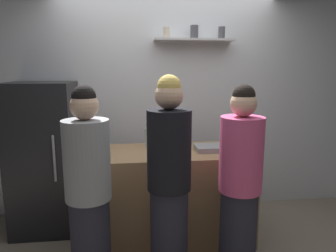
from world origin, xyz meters
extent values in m
cube|color=white|center=(0.00, 1.25, 1.30)|extent=(4.80, 0.10, 2.60)
cube|color=silver|center=(0.30, 1.09, 2.02)|extent=(0.89, 0.22, 0.02)
cylinder|color=beige|center=(-0.01, 1.09, 2.09)|extent=(0.07, 0.07, 0.12)
cylinder|color=#4C4C51|center=(0.30, 1.09, 2.11)|extent=(0.09, 0.09, 0.15)
cylinder|color=#4C4C51|center=(0.61, 1.09, 2.10)|extent=(0.07, 0.07, 0.13)
cube|color=black|center=(-1.33, 0.85, 0.79)|extent=(0.65, 0.63, 1.57)
cylinder|color=#99999E|center=(-1.15, 0.51, 0.86)|extent=(0.02, 0.02, 0.45)
cube|color=#9E7A51|center=(-0.06, 0.50, 0.45)|extent=(1.63, 0.71, 0.91)
cube|color=gray|center=(0.38, 0.47, 0.93)|extent=(0.34, 0.24, 0.05)
cylinder|color=#B2B2B7|center=(-0.80, 0.25, 0.96)|extent=(0.12, 0.12, 0.10)
cylinder|color=silver|center=(-0.81, 0.24, 1.02)|extent=(0.02, 0.04, 0.16)
cylinder|color=silver|center=(-0.80, 0.28, 1.02)|extent=(0.02, 0.01, 0.15)
cylinder|color=silver|center=(-0.81, 0.21, 1.03)|extent=(0.04, 0.01, 0.18)
cylinder|color=silver|center=(-0.83, 0.24, 1.02)|extent=(0.01, 0.01, 0.15)
cylinder|color=silver|center=(-0.78, 0.23, 1.03)|extent=(0.02, 0.02, 0.18)
cylinder|color=black|center=(-0.72, 0.64, 1.01)|extent=(0.07, 0.07, 0.20)
cylinder|color=black|center=(-0.72, 0.64, 1.15)|extent=(0.03, 0.03, 0.07)
cylinder|color=gold|center=(-0.72, 0.64, 1.19)|extent=(0.03, 0.03, 0.02)
cylinder|color=#19471E|center=(0.55, 0.23, 1.02)|extent=(0.07, 0.07, 0.22)
cylinder|color=#19471E|center=(0.55, 0.23, 1.18)|extent=(0.03, 0.03, 0.10)
cylinder|color=black|center=(0.55, 0.23, 1.24)|extent=(0.03, 0.03, 0.02)
cylinder|color=#472814|center=(-0.12, 0.30, 1.02)|extent=(0.08, 0.08, 0.21)
cylinder|color=#472814|center=(-0.12, 0.30, 1.17)|extent=(0.03, 0.03, 0.08)
cylinder|color=maroon|center=(-0.12, 0.30, 1.22)|extent=(0.04, 0.04, 0.02)
cylinder|color=silver|center=(-0.24, 0.69, 1.01)|extent=(0.08, 0.08, 0.19)
cylinder|color=silver|center=(-0.24, 0.69, 1.12)|extent=(0.05, 0.05, 0.03)
cylinder|color=blue|center=(-0.24, 0.69, 1.14)|extent=(0.05, 0.05, 0.02)
cylinder|color=#262633|center=(-0.74, -0.20, 0.38)|extent=(0.30, 0.30, 0.75)
cylinder|color=gray|center=(-0.74, -0.20, 1.05)|extent=(0.34, 0.34, 0.60)
sphere|color=#D8AD8C|center=(-0.74, -0.20, 1.45)|extent=(0.20, 0.20, 0.20)
sphere|color=black|center=(-0.74, -0.20, 1.51)|extent=(0.17, 0.17, 0.17)
cylinder|color=#262633|center=(0.43, -0.17, 0.38)|extent=(0.30, 0.30, 0.75)
cylinder|color=#D14C7F|center=(0.43, -0.17, 1.05)|extent=(0.34, 0.34, 0.59)
sphere|color=#D8AD8C|center=(0.43, -0.17, 1.45)|extent=(0.20, 0.20, 0.20)
sphere|color=black|center=(0.43, -0.17, 1.51)|extent=(0.17, 0.17, 0.17)
cylinder|color=#262633|center=(-0.13, -0.16, 0.39)|extent=(0.30, 0.30, 0.78)
cylinder|color=black|center=(-0.13, -0.16, 1.10)|extent=(0.34, 0.34, 0.62)
sphere|color=#D8AD8C|center=(-0.13, -0.16, 1.51)|extent=(0.21, 0.21, 0.21)
sphere|color=#D8B759|center=(-0.13, -0.16, 1.58)|extent=(0.18, 0.18, 0.18)
camera|label=1|loc=(-0.41, -2.43, 1.71)|focal=33.16mm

